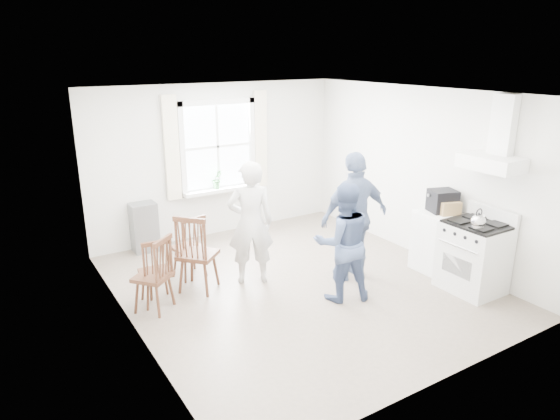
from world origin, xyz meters
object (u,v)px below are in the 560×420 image
object	(u,v)px
low_cabinet	(436,241)
person_right	(355,217)
windsor_chair_a	(192,240)
windsor_chair_b	(157,265)
gas_stove	(474,256)
stereo_stack	(443,201)
person_mid	(343,242)
person_left	(251,223)
windsor_chair_c	(159,266)

from	to	relation	value
low_cabinet	person_right	size ratio (longest dim) A/B	0.50
windsor_chair_a	windsor_chair_b	distance (m)	0.86
windsor_chair_a	person_right	world-z (taller)	person_right
gas_stove	stereo_stack	distance (m)	0.91
person_mid	gas_stove	bearing A→B (deg)	176.34
person_mid	person_left	bearing A→B (deg)	-33.99
stereo_stack	person_left	size ratio (longest dim) A/B	0.25
low_cabinet	person_left	size ratio (longest dim) A/B	0.52
low_cabinet	windsor_chair_c	distance (m)	3.93
windsor_chair_c	person_right	bearing A→B (deg)	-10.48
windsor_chair_b	low_cabinet	bearing A→B (deg)	-15.91
person_mid	stereo_stack	bearing A→B (deg)	-160.90
stereo_stack	windsor_chair_c	bearing A→B (deg)	166.14
windsor_chair_a	windsor_chair_c	bearing A→B (deg)	-136.25
gas_stove	person_right	bearing A→B (deg)	133.62
windsor_chair_c	person_mid	world-z (taller)	person_mid
low_cabinet	stereo_stack	world-z (taller)	stereo_stack
gas_stove	person_left	xyz separation A→B (m)	(-2.40, 1.79, 0.38)
windsor_chair_b	person_mid	world-z (taller)	person_mid
windsor_chair_c	person_left	size ratio (longest dim) A/B	0.57
person_left	person_mid	xyz separation A→B (m)	(0.75, -1.05, -0.08)
windsor_chair_b	gas_stove	bearing A→B (deg)	-25.55
gas_stove	low_cabinet	bearing A→B (deg)	84.32
gas_stove	person_left	world-z (taller)	person_left
gas_stove	person_left	bearing A→B (deg)	143.25
low_cabinet	person_mid	bearing A→B (deg)	178.80
person_left	person_right	bearing A→B (deg)	176.37
person_left	person_mid	distance (m)	1.30
windsor_chair_b	windsor_chair_c	distance (m)	0.14
low_cabinet	windsor_chair_a	size ratio (longest dim) A/B	0.96
windsor_chair_b	person_left	size ratio (longest dim) A/B	0.53
windsor_chair_a	person_left	xyz separation A→B (m)	(0.65, -0.52, 0.29)
person_right	person_left	bearing A→B (deg)	-22.25
gas_stove	person_mid	size ratio (longest dim) A/B	0.72
stereo_stack	windsor_chair_c	world-z (taller)	stereo_stack
windsor_chair_c	person_left	bearing A→B (deg)	6.11
gas_stove	low_cabinet	xyz separation A→B (m)	(0.07, 0.70, -0.03)
stereo_stack	person_mid	world-z (taller)	person_mid
gas_stove	person_mid	bearing A→B (deg)	155.89
person_right	windsor_chair_b	bearing A→B (deg)	-9.60
gas_stove	windsor_chair_c	world-z (taller)	gas_stove
windsor_chair_a	person_mid	distance (m)	2.12
stereo_stack	windsor_chair_a	bearing A→B (deg)	152.98
windsor_chair_a	person_left	distance (m)	0.88
low_cabinet	person_mid	distance (m)	1.75
gas_stove	windsor_chair_c	distance (m)	4.09
windsor_chair_a	person_left	bearing A→B (deg)	-38.47
gas_stove	person_left	size ratio (longest dim) A/B	0.65
stereo_stack	windsor_chair_b	bearing A→B (deg)	164.19
windsor_chair_b	windsor_chair_c	xyz separation A→B (m)	(-0.01, -0.14, 0.04)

